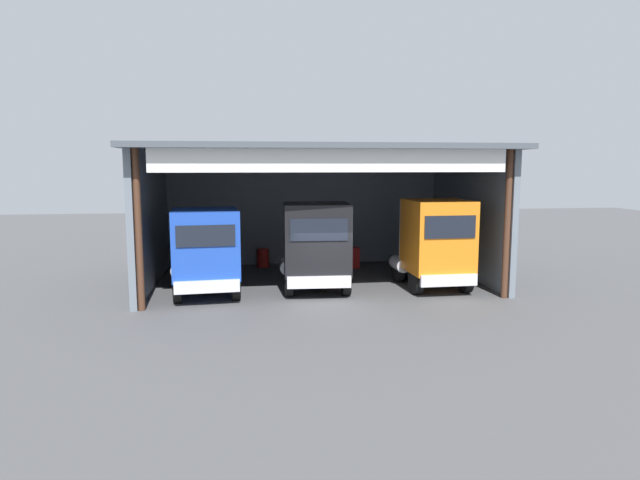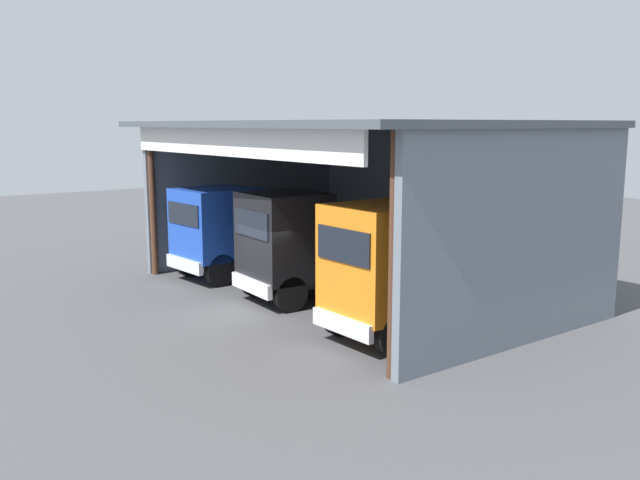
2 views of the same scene
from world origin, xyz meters
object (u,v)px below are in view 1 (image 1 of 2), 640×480
truck_orange_yard_outside (434,243)px  tool_cart (349,257)px  truck_black_center_left_bay (315,245)px  truck_blue_center_bay (205,250)px  oil_drum (263,258)px

truck_orange_yard_outside → tool_cart: 5.79m
truck_black_center_left_bay → truck_orange_yard_outside: (4.73, -0.18, 0.04)m
truck_orange_yard_outside → tool_cart: (-2.43, 5.07, -1.38)m
truck_black_center_left_bay → truck_orange_yard_outside: 4.74m
truck_blue_center_bay → truck_black_center_left_bay: size_ratio=1.10×
oil_drum → tool_cart: size_ratio=0.88×
truck_black_center_left_bay → oil_drum: size_ratio=5.27×
truck_black_center_left_bay → oil_drum: bearing=-69.1°
truck_black_center_left_bay → truck_orange_yard_outside: bearing=-179.2°
tool_cart → truck_orange_yard_outside: bearing=-64.4°
truck_blue_center_bay → truck_orange_yard_outside: bearing=175.7°
truck_black_center_left_bay → tool_cart: size_ratio=4.64×
truck_blue_center_bay → truck_orange_yard_outside: truck_orange_yard_outside is taller
truck_black_center_left_bay → tool_cart: bearing=-112.2°
tool_cart → truck_blue_center_bay: bearing=-142.0°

